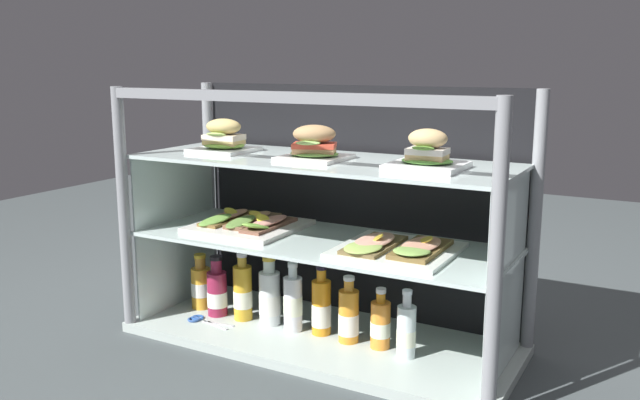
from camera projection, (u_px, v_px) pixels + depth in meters
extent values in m
cube|color=#404749|center=(320.00, 345.00, 2.22)|extent=(6.00, 6.00, 0.02)
cube|color=#B3C1B9|center=(320.00, 338.00, 2.22)|extent=(1.28, 0.50, 0.03)
cylinder|color=gray|center=(124.00, 213.00, 2.23)|extent=(0.04, 0.04, 0.83)
cylinder|color=gray|center=(496.00, 266.00, 1.65)|extent=(0.04, 0.04, 0.83)
cylinder|color=gray|center=(210.00, 190.00, 2.63)|extent=(0.04, 0.04, 0.83)
cylinder|color=gray|center=(534.00, 227.00, 2.04)|extent=(0.04, 0.04, 0.83)
cube|color=gray|center=(280.00, 97.00, 1.86)|extent=(1.24, 0.03, 0.03)
cube|color=black|center=(354.00, 201.00, 2.34)|extent=(1.20, 0.01, 0.80)
cube|color=silver|center=(178.00, 263.00, 2.47)|extent=(0.01, 0.42, 0.31)
cube|color=silver|center=(504.00, 322.00, 1.90)|extent=(0.01, 0.42, 0.31)
cube|color=silver|center=(320.00, 241.00, 2.15)|extent=(1.22, 0.44, 0.01)
cube|color=silver|center=(175.00, 185.00, 2.41)|extent=(0.01, 0.42, 0.25)
cube|color=silver|center=(510.00, 223.00, 1.84)|extent=(0.01, 0.42, 0.25)
cube|color=silver|center=(320.00, 161.00, 2.10)|extent=(1.22, 0.44, 0.01)
cube|color=white|center=(224.00, 150.00, 2.27)|extent=(0.19, 0.19, 0.01)
ellipsoid|color=#79B240|center=(224.00, 145.00, 2.27)|extent=(0.15, 0.12, 0.02)
cube|color=#E5C675|center=(223.00, 142.00, 2.27)|extent=(0.13, 0.09, 0.02)
cube|color=beige|center=(223.00, 137.00, 2.26)|extent=(0.13, 0.10, 0.02)
ellipsoid|color=#9BBE5B|center=(216.00, 134.00, 2.23)|extent=(0.07, 0.04, 0.02)
ellipsoid|color=tan|center=(223.00, 127.00, 2.25)|extent=(0.13, 0.10, 0.05)
cube|color=white|center=(314.00, 158.00, 2.09)|extent=(0.19, 0.19, 0.01)
ellipsoid|color=#69A444|center=(314.00, 154.00, 2.09)|extent=(0.16, 0.13, 0.01)
cube|color=tan|center=(314.00, 150.00, 2.08)|extent=(0.15, 0.13, 0.02)
cube|color=#C94630|center=(314.00, 145.00, 2.08)|extent=(0.16, 0.13, 0.01)
ellipsoid|color=#9ACC68|center=(308.00, 143.00, 2.05)|extent=(0.08, 0.06, 0.02)
ellipsoid|color=#A68053|center=(314.00, 134.00, 2.07)|extent=(0.16, 0.13, 0.06)
cube|color=white|center=(427.00, 166.00, 1.90)|extent=(0.20, 0.20, 0.02)
ellipsoid|color=#63AF45|center=(427.00, 161.00, 1.90)|extent=(0.15, 0.13, 0.01)
cube|color=#E5BE7E|center=(427.00, 157.00, 1.90)|extent=(0.11, 0.09, 0.02)
cube|color=silver|center=(427.00, 151.00, 1.90)|extent=(0.11, 0.09, 0.02)
ellipsoid|color=#588C31|center=(423.00, 148.00, 1.86)|extent=(0.07, 0.03, 0.01)
ellipsoid|color=tan|center=(428.00, 138.00, 1.89)|extent=(0.12, 0.09, 0.06)
cube|color=white|center=(249.00, 226.00, 2.30)|extent=(0.34, 0.33, 0.02)
cube|color=brown|center=(229.00, 219.00, 2.35)|extent=(0.08, 0.26, 0.01)
ellipsoid|color=#6A9A40|center=(215.00, 220.00, 2.28)|extent=(0.11, 0.15, 0.04)
ellipsoid|color=#E89E80|center=(229.00, 215.00, 2.35)|extent=(0.07, 0.21, 0.02)
cylinder|color=yellow|center=(231.00, 211.00, 2.35)|extent=(0.05, 0.05, 0.02)
cube|color=brown|center=(253.00, 221.00, 2.31)|extent=(0.08, 0.24, 0.01)
ellipsoid|color=olive|center=(241.00, 222.00, 2.24)|extent=(0.09, 0.13, 0.04)
ellipsoid|color=tan|center=(253.00, 217.00, 2.30)|extent=(0.07, 0.20, 0.02)
cylinder|color=yellow|center=(255.00, 214.00, 2.30)|extent=(0.05, 0.05, 0.02)
cube|color=brown|center=(269.00, 225.00, 2.25)|extent=(0.08, 0.24, 0.01)
ellipsoid|color=#85C147|center=(257.00, 226.00, 2.19)|extent=(0.09, 0.13, 0.05)
ellipsoid|color=#F39E8B|center=(269.00, 221.00, 2.25)|extent=(0.07, 0.20, 0.02)
cylinder|color=yellow|center=(263.00, 219.00, 2.23)|extent=(0.06, 0.06, 0.02)
cube|color=white|center=(397.00, 250.00, 2.01)|extent=(0.34, 0.33, 0.01)
cube|color=brown|center=(374.00, 245.00, 2.02)|extent=(0.12, 0.26, 0.01)
ellipsoid|color=#A0BC59|center=(363.00, 247.00, 1.95)|extent=(0.12, 0.14, 0.02)
ellipsoid|color=#EAA990|center=(374.00, 240.00, 2.02)|extent=(0.10, 0.21, 0.02)
cylinder|color=yellow|center=(377.00, 238.00, 2.00)|extent=(0.05, 0.05, 0.03)
cube|color=brown|center=(421.00, 249.00, 1.97)|extent=(0.12, 0.25, 0.01)
ellipsoid|color=#90BA58|center=(412.00, 251.00, 1.90)|extent=(0.12, 0.14, 0.02)
ellipsoid|color=#E49F80|center=(421.00, 244.00, 1.97)|extent=(0.10, 0.20, 0.01)
cylinder|color=yellow|center=(426.00, 240.00, 1.98)|extent=(0.06, 0.06, 0.02)
cylinder|color=gold|center=(201.00, 288.00, 2.43)|extent=(0.07, 0.07, 0.15)
cylinder|color=silver|center=(201.00, 289.00, 2.43)|extent=(0.07, 0.07, 0.05)
cylinder|color=gold|center=(200.00, 263.00, 2.41)|extent=(0.04, 0.04, 0.04)
cylinder|color=gold|center=(200.00, 256.00, 2.41)|extent=(0.04, 0.04, 0.01)
cylinder|color=maroon|center=(217.00, 294.00, 2.36)|extent=(0.07, 0.07, 0.15)
cylinder|color=silver|center=(217.00, 299.00, 2.37)|extent=(0.07, 0.07, 0.05)
cylinder|color=#922243|center=(216.00, 266.00, 2.34)|extent=(0.04, 0.04, 0.05)
cylinder|color=black|center=(216.00, 258.00, 2.34)|extent=(0.04, 0.04, 0.01)
cylinder|color=gold|center=(243.00, 293.00, 2.32)|extent=(0.06, 0.06, 0.19)
cylinder|color=white|center=(243.00, 299.00, 2.32)|extent=(0.07, 0.07, 0.06)
cylinder|color=gold|center=(242.00, 262.00, 2.30)|extent=(0.03, 0.03, 0.04)
cylinder|color=silver|center=(242.00, 255.00, 2.29)|extent=(0.04, 0.04, 0.01)
cylinder|color=white|center=(270.00, 298.00, 2.28)|extent=(0.07, 0.07, 0.18)
cylinder|color=silver|center=(270.00, 304.00, 2.28)|extent=(0.07, 0.07, 0.07)
cylinder|color=white|center=(269.00, 266.00, 2.25)|extent=(0.04, 0.04, 0.04)
cylinder|color=gold|center=(269.00, 258.00, 2.25)|extent=(0.04, 0.04, 0.01)
cylinder|color=white|center=(293.00, 304.00, 2.22)|extent=(0.06, 0.06, 0.18)
cylinder|color=silver|center=(293.00, 305.00, 2.22)|extent=(0.06, 0.06, 0.06)
cylinder|color=white|center=(293.00, 272.00, 2.20)|extent=(0.03, 0.03, 0.04)
cylinder|color=silver|center=(293.00, 265.00, 2.19)|extent=(0.03, 0.03, 0.01)
cylinder|color=orange|center=(321.00, 308.00, 2.19)|extent=(0.06, 0.06, 0.18)
cylinder|color=silver|center=(321.00, 315.00, 2.20)|extent=(0.06, 0.06, 0.07)
cylinder|color=orange|center=(321.00, 276.00, 2.17)|extent=(0.03, 0.03, 0.04)
cylinder|color=black|center=(321.00, 268.00, 2.16)|extent=(0.03, 0.03, 0.01)
cylinder|color=orange|center=(349.00, 316.00, 2.13)|extent=(0.06, 0.06, 0.17)
cylinder|color=white|center=(349.00, 324.00, 2.14)|extent=(0.07, 0.07, 0.07)
cylinder|color=orange|center=(349.00, 286.00, 2.11)|extent=(0.03, 0.03, 0.04)
cylinder|color=silver|center=(349.00, 278.00, 2.11)|extent=(0.04, 0.04, 0.01)
cylinder|color=orange|center=(380.00, 325.00, 2.09)|extent=(0.06, 0.06, 0.15)
cylinder|color=silver|center=(380.00, 329.00, 2.09)|extent=(0.06, 0.06, 0.05)
cylinder|color=orange|center=(381.00, 298.00, 2.07)|extent=(0.03, 0.03, 0.03)
cylinder|color=white|center=(381.00, 291.00, 2.07)|extent=(0.03, 0.03, 0.01)
cylinder|color=white|center=(406.00, 332.00, 2.02)|extent=(0.06, 0.06, 0.16)
cylinder|color=silver|center=(406.00, 337.00, 2.03)|extent=(0.06, 0.06, 0.05)
cylinder|color=white|center=(407.00, 300.00, 2.00)|extent=(0.03, 0.03, 0.04)
cylinder|color=silver|center=(407.00, 292.00, 2.00)|extent=(0.03, 0.03, 0.01)
cube|color=silver|center=(218.00, 324.00, 2.29)|extent=(0.12, 0.03, 0.00)
torus|color=#305298|center=(194.00, 319.00, 2.32)|extent=(0.05, 0.05, 0.01)
cube|color=silver|center=(216.00, 325.00, 2.28)|extent=(0.12, 0.04, 0.00)
torus|color=#2752A2|center=(198.00, 318.00, 2.34)|extent=(0.05, 0.05, 0.01)
cylinder|color=silver|center=(208.00, 321.00, 2.30)|extent=(0.01, 0.01, 0.01)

